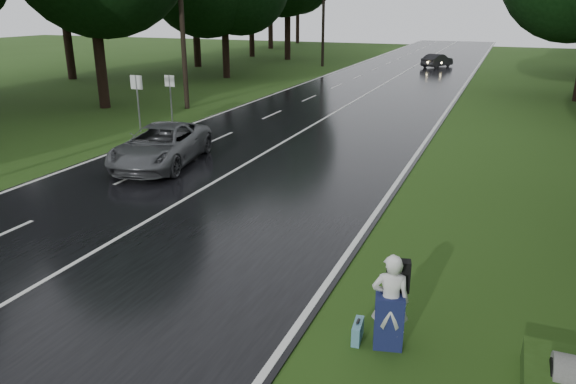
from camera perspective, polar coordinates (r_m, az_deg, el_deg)
name	(u,v)px	position (r m, az deg, el deg)	size (l,w,h in m)	color
ground	(18,298)	(12.80, -26.57, -9.94)	(160.00, 160.00, 0.00)	#264414
road	(324,119)	(29.09, 3.77, 7.67)	(12.00, 140.00, 0.04)	black
lane_center	(324,119)	(29.09, 3.78, 7.72)	(0.12, 140.00, 0.01)	silver
grey_car	(161,145)	(20.96, -13.23, 4.83)	(2.47, 5.35, 1.49)	#4C4E51
far_car	(437,60)	(55.78, 15.45, 13.22)	(1.34, 3.83, 1.26)	black
hitchhiker	(390,305)	(9.78, 10.75, -11.60)	(0.74, 0.70, 1.81)	silver
suitcase	(358,331)	(10.20, 7.35, -14.35)	(0.15, 0.51, 0.37)	teal
utility_pole_mid	(187,108)	(32.80, -10.57, 8.66)	(1.80, 0.28, 10.62)	black
utility_pole_far	(322,66)	(55.13, 3.64, 13.08)	(1.80, 0.28, 9.62)	black
road_sign_a	(141,132)	(27.08, -15.25, 6.13)	(0.64, 0.10, 2.68)	white
road_sign_b	(172,121)	(29.21, -12.09, 7.30)	(0.57, 0.10, 2.38)	white
tree_left_d	(105,108)	(34.26, -18.69, 8.42)	(9.91, 9.91, 15.48)	black
tree_left_e	(227,78)	(46.57, -6.47, 11.89)	(8.35, 8.35, 13.04)	black
tree_left_f	(288,60)	(62.02, -0.05, 13.79)	(11.50, 11.50, 17.96)	black
tree_right_e	(576,101)	(39.35, 28.11, 8.46)	(8.77, 8.77, 13.70)	black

